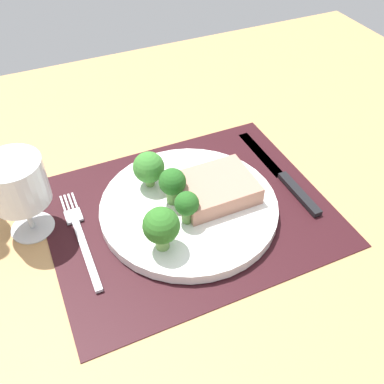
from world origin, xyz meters
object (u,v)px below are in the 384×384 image
knife (283,177)px  steak (216,189)px  wine_glass (18,186)px  plate (189,207)px  fork (81,237)px

knife → steak: bearing=-178.3°
wine_glass → knife: bearing=-8.5°
knife → plate: bearing=-179.6°
plate → fork: plate is taller
plate → fork: bearing=175.0°
fork → knife: bearing=-4.8°
steak → knife: steak is taller
knife → wine_glass: bearing=170.0°
fork → knife: 33.12cm
fork → knife: size_ratio=0.83×
steak → fork: (-20.42, 1.58, -2.76)cm
steak → wine_glass: 27.56cm
fork → wine_glass: wine_glass is taller
plate → knife: bearing=1.8°
knife → wine_glass: (-38.98, 5.86, 7.75)cm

